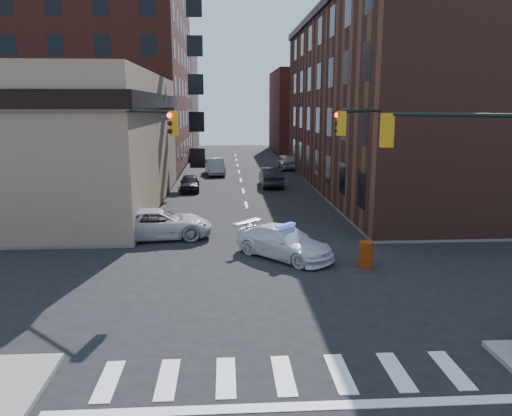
{
  "coord_description": "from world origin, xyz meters",
  "views": [
    {
      "loc": [
        -1.45,
        -18.59,
        6.91
      ],
      "look_at": [
        -0.03,
        4.23,
        2.2
      ],
      "focal_mm": 35.0,
      "sensor_mm": 36.0,
      "label": 1
    }
  ],
  "objects": [
    {
      "name": "ground",
      "position": [
        0.0,
        0.0,
        0.0
      ],
      "size": [
        140.0,
        140.0,
        0.0
      ],
      "primitive_type": "plane",
      "color": "black",
      "rests_on": "ground"
    },
    {
      "name": "sidewalk_nw",
      "position": [
        -23.0,
        32.75,
        0.07
      ],
      "size": [
        34.0,
        54.5,
        0.15
      ],
      "primitive_type": "cube",
      "color": "gray",
      "rests_on": "ground"
    },
    {
      "name": "sidewalk_ne",
      "position": [
        23.0,
        32.75,
        0.07
      ],
      "size": [
        34.0,
        54.5,
        0.15
      ],
      "primitive_type": "cube",
      "color": "gray",
      "rests_on": "ground"
    },
    {
      "name": "apartment_block",
      "position": [
        -18.5,
        40.0,
        12.0
      ],
      "size": [
        25.0,
        25.0,
        24.0
      ],
      "primitive_type": "cube",
      "color": "#57231B",
      "rests_on": "ground"
    },
    {
      "name": "commercial_row_ne",
      "position": [
        13.0,
        22.5,
        7.0
      ],
      "size": [
        14.0,
        34.0,
        14.0
      ],
      "primitive_type": "cube",
      "color": "#502B20",
      "rests_on": "ground"
    },
    {
      "name": "filler_nw",
      "position": [
        -16.0,
        62.0,
        8.0
      ],
      "size": [
        20.0,
        18.0,
        16.0
      ],
      "primitive_type": "cube",
      "color": "brown",
      "rests_on": "ground"
    },
    {
      "name": "filler_ne",
      "position": [
        14.0,
        58.0,
        6.0
      ],
      "size": [
        16.0,
        16.0,
        12.0
      ],
      "primitive_type": "cube",
      "color": "#57231B",
      "rests_on": "ground"
    },
    {
      "name": "signal_pole_se",
      "position": [
        6.04,
        -5.52,
        4.61
      ],
      "size": [
        5.4,
        5.27,
        8.0
      ],
      "rotation": [
        0.0,
        0.0,
        2.36
      ],
      "color": "black",
      "rests_on": "sidewalk_se"
    },
    {
      "name": "signal_pole_nw",
      "position": [
        -5.85,
        5.34,
        4.34
      ],
      "size": [
        3.58,
        3.67,
        8.0
      ],
      "rotation": [
        0.0,
        0.0,
        -0.79
      ],
      "color": "black",
      "rests_on": "sidewalk_nw"
    },
    {
      "name": "signal_pole_ne",
      "position": [
        5.84,
        5.35,
        4.34
      ],
      "size": [
        3.67,
        3.58,
        8.0
      ],
      "rotation": [
        0.0,
        0.0,
        -2.36
      ],
      "color": "black",
      "rests_on": "sidewalk_ne"
    },
    {
      "name": "tree_ne_near",
      "position": [
        7.5,
        26.0,
        3.49
      ],
      "size": [
        3.0,
        3.0,
        4.85
      ],
      "color": "black",
      "rests_on": "sidewalk_ne"
    },
    {
      "name": "tree_ne_far",
      "position": [
        7.5,
        34.0,
        3.49
      ],
      "size": [
        3.0,
        3.0,
        4.85
      ],
      "color": "black",
      "rests_on": "sidewalk_ne"
    },
    {
      "name": "police_car",
      "position": [
        1.22,
        3.48,
        0.72
      ],
      "size": [
        4.9,
        5.02,
        1.45
      ],
      "primitive_type": "imported",
      "rotation": [
        0.0,
        0.0,
        0.76
      ],
      "color": "white",
      "rests_on": "ground"
    },
    {
      "name": "pickup",
      "position": [
        -4.99,
        7.31,
        0.78
      ],
      "size": [
        5.89,
        3.27,
        1.56
      ],
      "primitive_type": "imported",
      "rotation": [
        0.0,
        0.0,
        1.69
      ],
      "color": "silver",
      "rests_on": "ground"
    },
    {
      "name": "parked_car_wnear",
      "position": [
        -4.4,
        22.26,
        0.66
      ],
      "size": [
        1.79,
        3.97,
        1.32
      ],
      "primitive_type": "imported",
      "rotation": [
        0.0,
        0.0,
        0.06
      ],
      "color": "black",
      "rests_on": "ground"
    },
    {
      "name": "parked_car_wfar",
      "position": [
        -2.5,
        32.03,
        0.81
      ],
      "size": [
        2.28,
        5.08,
        1.62
      ],
      "primitive_type": "imported",
      "rotation": [
        0.0,
        0.0,
        0.12
      ],
      "color": "#9C9EA5",
      "rests_on": "ground"
    },
    {
      "name": "parked_car_wdeep",
      "position": [
        -5.5,
        45.43,
        0.68
      ],
      "size": [
        2.08,
        4.76,
        1.36
      ],
      "primitive_type": "imported",
      "rotation": [
        0.0,
        0.0,
        -0.04
      ],
      "color": "black",
      "rests_on": "ground"
    },
    {
      "name": "parked_car_enear",
      "position": [
        2.5,
        24.19,
        0.83
      ],
      "size": [
        1.8,
        5.03,
        1.65
      ],
      "primitive_type": "imported",
      "rotation": [
        0.0,
        0.0,
        3.15
      ],
      "color": "black",
      "rests_on": "ground"
    },
    {
      "name": "parked_car_efar",
      "position": [
        5.5,
        36.05,
        0.81
      ],
      "size": [
        1.98,
        4.76,
        1.61
      ],
      "primitive_type": "imported",
      "rotation": [
        0.0,
        0.0,
        3.12
      ],
      "color": "gray",
      "rests_on": "ground"
    },
    {
      "name": "pedestrian_a",
      "position": [
        -8.9,
        6.0,
        1.02
      ],
      "size": [
        0.76,
        0.68,
        1.74
      ],
      "primitive_type": "imported",
      "rotation": [
        0.0,
        0.0,
        -0.54
      ],
      "color": "black",
      "rests_on": "sidewalk_nw"
    },
    {
      "name": "pedestrian_b",
      "position": [
        -11.79,
        7.29,
        1.07
      ],
      "size": [
        0.96,
        0.79,
        1.83
      ],
      "primitive_type": "imported",
      "rotation": [
        0.0,
        0.0,
        0.11
      ],
      "color": "black",
      "rests_on": "sidewalk_nw"
    },
    {
      "name": "pedestrian_c",
      "position": [
        -13.0,
        8.45,
        1.02
      ],
      "size": [
        1.08,
        0.95,
        1.75
      ],
      "primitive_type": "imported",
      "rotation": [
        0.0,
        0.0,
        0.63
      ],
      "color": "#212432",
      "rests_on": "sidewalk_nw"
    },
    {
      "name": "barrel_road",
      "position": [
        4.6,
        1.85,
        0.57
      ],
      "size": [
        0.84,
        0.84,
        1.14
      ],
      "primitive_type": "cylinder",
      "rotation": [
        0.0,
        0.0,
        -0.4
      ],
      "color": "#E23D0A",
      "rests_on": "ground"
    },
    {
      "name": "barrel_bank",
      "position": [
        -5.5,
        8.69,
        0.51
      ],
      "size": [
        0.69,
        0.69,
        1.03
      ],
      "primitive_type": "cylinder",
      "rotation": [
        0.0,
        0.0,
        -0.22
      ],
      "color": "#C15409",
      "rests_on": "ground"
    },
    {
      "name": "barricade_nw_a",
      "position": [
        -9.5,
        7.8,
        0.59
      ],
      "size": [
        1.27,
        0.84,
        0.87
      ],
      "primitive_type": null,
      "rotation": [
        0.0,
        0.0,
        -0.24
      ],
      "color": "#EB3E0B",
      "rests_on": "sidewalk_nw"
    },
    {
      "name": "barricade_nw_b",
      "position": [
        -8.92,
        8.0,
        0.64
      ],
      "size": [
        1.41,
        0.91,
        0.98
      ],
      "primitive_type": null,
      "rotation": [
        0.0,
        0.0,
        0.21
      ],
      "color": "orange",
      "rests_on": "sidewalk_nw"
    }
  ]
}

